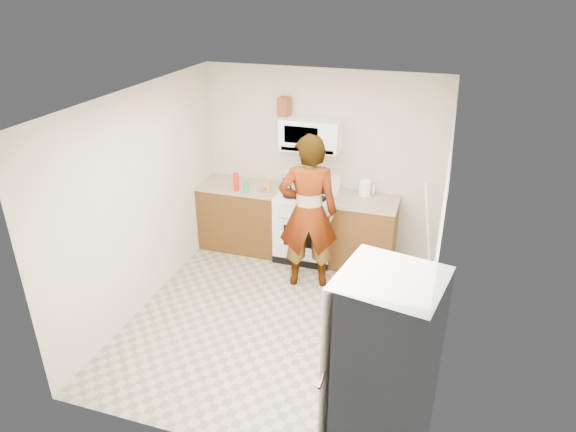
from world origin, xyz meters
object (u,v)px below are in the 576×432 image
at_px(microwave, 311,134).
at_px(fridge, 382,375).
at_px(person, 308,213).
at_px(kettle, 365,188).
at_px(saucepan, 299,183).
at_px(gas_range, 307,224).

relative_size(microwave, fridge, 0.45).
bearing_deg(person, kettle, -138.81).
bearing_deg(kettle, microwave, -178.37).
relative_size(microwave, saucepan, 3.49).
bearing_deg(gas_range, microwave, 90.00).
xyz_separation_m(microwave, fridge, (1.42, -3.12, -0.85)).
distance_m(microwave, person, 1.09).
xyz_separation_m(gas_range, saucepan, (-0.14, 0.11, 0.53)).
relative_size(fridge, kettle, 8.88).
relative_size(person, saucepan, 8.94).
bearing_deg(gas_range, kettle, 13.56).
bearing_deg(saucepan, microwave, 5.74).
bearing_deg(microwave, gas_range, -90.00).
distance_m(kettle, saucepan, 0.88).
height_order(gas_range, microwave, microwave).
distance_m(person, saucepan, 0.85).
bearing_deg(fridge, saucepan, 127.73).
bearing_deg(microwave, fridge, -65.46).
bearing_deg(microwave, person, -75.97).
bearing_deg(microwave, kettle, 3.79).
relative_size(fridge, saucepan, 7.81).
xyz_separation_m(person, fridge, (1.23, -2.33, -0.12)).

